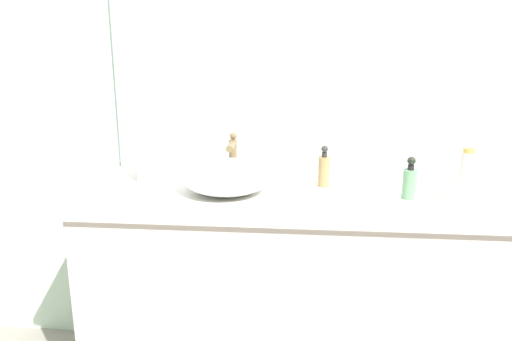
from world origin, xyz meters
TOP-DOWN VIEW (x-y plane):
  - bathroom_wall_rear at (0.00, 0.73)m, footprint 6.00×0.06m
  - vanity_counter at (0.09, 0.40)m, footprint 1.52×0.58m
  - wall_mirror_panel at (0.09, 0.69)m, footprint 1.46×0.01m
  - sink_basin at (-0.13, 0.36)m, footprint 0.33×0.32m
  - faucet at (-0.13, 0.53)m, footprint 0.03×0.14m
  - soap_dispenser at (0.23, 0.47)m, footprint 0.04×0.04m
  - lotion_bottle at (0.71, 0.32)m, footprint 0.06×0.06m
  - perfume_bottle at (0.53, 0.34)m, footprint 0.05×0.05m
  - tissue_box at (-0.45, 0.52)m, footprint 0.15×0.15m
  - candle_jar at (0.41, 0.37)m, footprint 0.06×0.06m

SIDE VIEW (x-z plane):
  - vanity_counter at x=0.09m, z-range 0.00..0.85m
  - candle_jar at x=0.41m, z-range 0.85..0.88m
  - sink_basin at x=-0.13m, z-range 0.85..0.97m
  - perfume_bottle at x=0.53m, z-range 0.83..0.99m
  - soap_dispenser at x=0.23m, z-range 0.83..0.99m
  - tissue_box at x=-0.45m, z-range 0.83..1.01m
  - lotion_bottle at x=0.71m, z-range 0.84..1.03m
  - faucet at x=-0.13m, z-range 0.86..1.04m
  - bathroom_wall_rear at x=0.00m, z-range 0.00..2.60m
  - wall_mirror_panel at x=0.09m, z-range 0.85..1.76m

